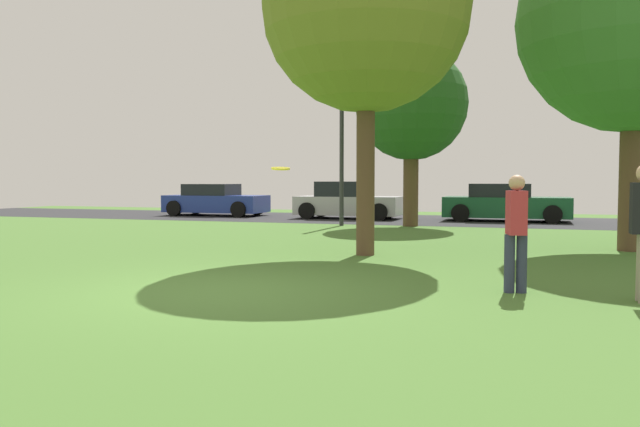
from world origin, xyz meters
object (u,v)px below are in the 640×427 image
at_px(oak_tree_left, 366,8).
at_px(person_bystander, 516,229).
at_px(oak_tree_center, 411,105).
at_px(oak_tree_right, 634,19).
at_px(parked_car_blue, 215,201).
at_px(parked_car_green, 505,204).
at_px(parked_car_silver, 347,202).
at_px(street_lamp_post, 342,157).
at_px(frisbee_disc, 281,169).

xyz_separation_m(oak_tree_left, person_bystander, (2.95, -3.50, -4.01)).
relative_size(oak_tree_center, person_bystander, 3.65).
distance_m(oak_tree_right, oak_tree_center, 8.05).
relative_size(parked_car_blue, parked_car_green, 0.95).
xyz_separation_m(parked_car_silver, street_lamp_post, (0.84, -3.68, 1.60)).
bearing_deg(oak_tree_right, parked_car_silver, 134.51).
bearing_deg(street_lamp_post, frisbee_disc, -77.93).
height_order(oak_tree_left, parked_car_blue, oak_tree_left).
height_order(oak_tree_center, parked_car_green, oak_tree_center).
distance_m(person_bystander, frisbee_disc, 3.34).
height_order(oak_tree_right, frisbee_disc, oak_tree_right).
height_order(oak_tree_left, frisbee_disc, oak_tree_left).
xyz_separation_m(oak_tree_center, parked_car_green, (2.83, 3.52, -3.27)).
xyz_separation_m(oak_tree_left, parked_car_silver, (-3.57, 11.30, -4.22)).
bearing_deg(person_bystander, parked_car_green, -11.86).
bearing_deg(person_bystander, oak_tree_right, -34.39).
distance_m(person_bystander, parked_car_silver, 16.17).
relative_size(oak_tree_right, parked_car_green, 1.64).
distance_m(oak_tree_right, oak_tree_left, 5.68).
bearing_deg(oak_tree_center, street_lamp_post, -167.32).
relative_size(oak_tree_center, parked_car_blue, 1.37).
bearing_deg(oak_tree_center, person_bystander, -73.29).
bearing_deg(parked_car_blue, person_bystander, -50.66).
distance_m(oak_tree_center, person_bystander, 12.50).
xyz_separation_m(oak_tree_right, frisbee_disc, (-5.39, -6.34, -3.19)).
relative_size(oak_tree_center, oak_tree_left, 0.83).
xyz_separation_m(oak_tree_right, parked_car_silver, (-8.69, 8.84, -4.21)).
xyz_separation_m(oak_tree_right, street_lamp_post, (-7.85, 5.16, -2.61)).
relative_size(oak_tree_right, frisbee_disc, 19.40).
height_order(oak_tree_right, parked_car_blue, oak_tree_right).
bearing_deg(oak_tree_left, person_bystander, -49.87).
bearing_deg(frisbee_disc, person_bystander, 6.65).
height_order(frisbee_disc, parked_car_silver, frisbee_disc).
xyz_separation_m(oak_tree_right, parked_car_blue, (-14.54, 9.13, -4.24)).
bearing_deg(oak_tree_center, frisbee_disc, -88.72).
bearing_deg(frisbee_disc, parked_car_silver, 102.26).
bearing_deg(parked_car_green, frisbee_disc, -99.37).
distance_m(oak_tree_center, parked_car_blue, 10.09).
distance_m(oak_tree_right, parked_car_silver, 13.09).
bearing_deg(oak_tree_left, street_lamp_post, 109.69).
distance_m(oak_tree_right, frisbee_disc, 8.91).
distance_m(oak_tree_right, street_lamp_post, 9.75).
bearing_deg(oak_tree_right, oak_tree_center, 135.05).
height_order(frisbee_disc, street_lamp_post, street_lamp_post).
distance_m(person_bystander, parked_car_green, 15.15).
bearing_deg(parked_car_silver, parked_car_blue, 177.21).
relative_size(person_bystander, street_lamp_post, 0.35).
bearing_deg(person_bystander, parked_car_blue, 24.98).
xyz_separation_m(frisbee_disc, street_lamp_post, (-2.46, 11.49, 0.58)).
bearing_deg(oak_tree_left, frisbee_disc, -94.00).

